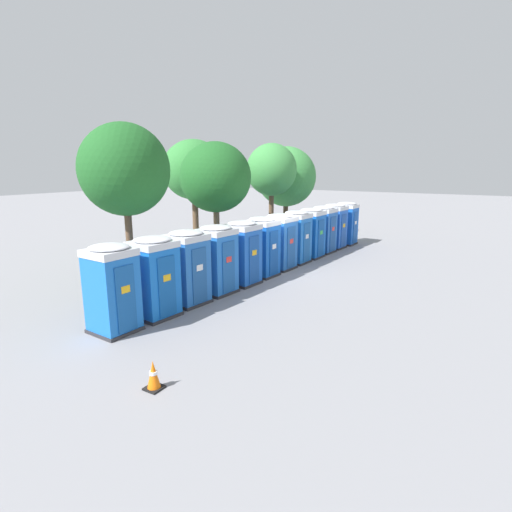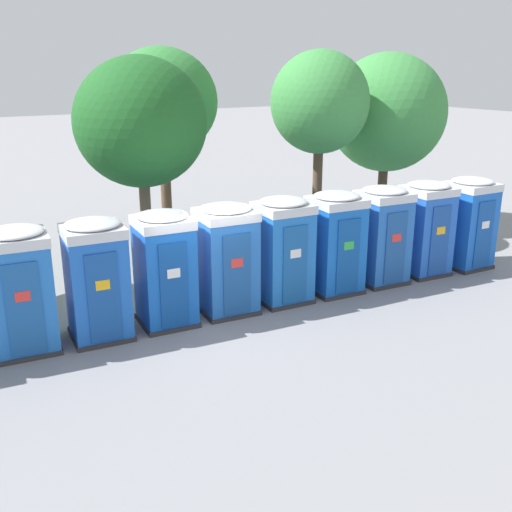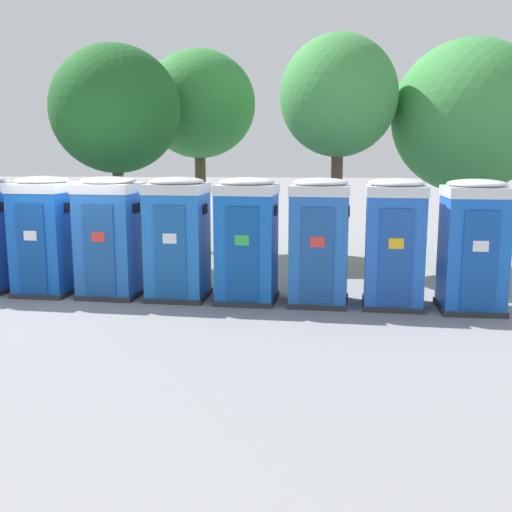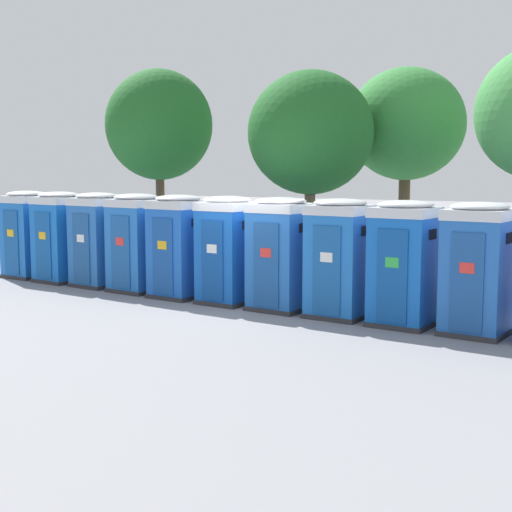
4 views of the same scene
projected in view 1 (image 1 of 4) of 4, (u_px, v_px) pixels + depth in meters
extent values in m
plane|color=gray|center=(271.00, 272.00, 17.80)|extent=(120.00, 120.00, 0.00)
cube|color=#2D2D33|center=(115.00, 329.00, 11.40)|extent=(1.24, 1.26, 0.10)
cube|color=blue|center=(112.00, 293.00, 11.16)|extent=(1.18, 1.20, 2.10)
cube|color=#15509D|center=(126.00, 299.00, 10.85)|extent=(0.61, 0.06, 1.85)
cube|color=yellow|center=(126.00, 289.00, 10.78)|extent=(0.28, 0.02, 0.20)
cube|color=black|center=(127.00, 263.00, 11.46)|extent=(0.04, 0.36, 0.20)
cube|color=silver|center=(109.00, 252.00, 10.91)|extent=(1.21, 1.24, 0.20)
ellipsoid|color=silver|center=(109.00, 247.00, 10.87)|extent=(1.15, 1.18, 0.18)
cube|color=#2D2D33|center=(156.00, 314.00, 12.54)|extent=(1.35, 1.32, 0.10)
cube|color=blue|center=(154.00, 281.00, 12.30)|extent=(1.28, 1.26, 2.10)
cube|color=#114FA0|center=(167.00, 287.00, 11.97)|extent=(0.64, 0.10, 1.85)
cube|color=yellow|center=(167.00, 278.00, 11.90)|extent=(0.28, 0.04, 0.20)
cube|color=black|center=(168.00, 254.00, 12.60)|extent=(0.06, 0.36, 0.20)
cube|color=silver|center=(152.00, 244.00, 12.05)|extent=(1.32, 1.29, 0.20)
ellipsoid|color=silver|center=(152.00, 239.00, 12.02)|extent=(1.26, 1.23, 0.18)
cube|color=#2D2D33|center=(188.00, 302.00, 13.74)|extent=(1.34, 1.32, 0.10)
cube|color=blue|center=(187.00, 271.00, 13.50)|extent=(1.27, 1.26, 2.10)
cube|color=#1B4E93|center=(200.00, 276.00, 13.17)|extent=(0.64, 0.10, 1.85)
cube|color=white|center=(200.00, 268.00, 13.10)|extent=(0.28, 0.04, 0.20)
cube|color=black|center=(199.00, 247.00, 13.79)|extent=(0.06, 0.36, 0.20)
cube|color=silver|center=(186.00, 237.00, 13.24)|extent=(1.31, 1.30, 0.20)
ellipsoid|color=silver|center=(186.00, 233.00, 13.21)|extent=(1.25, 1.23, 0.18)
cube|color=#2D2D33|center=(217.00, 291.00, 14.88)|extent=(1.35, 1.31, 0.10)
cube|color=blue|center=(217.00, 263.00, 14.64)|extent=(1.28, 1.25, 2.10)
cube|color=#1A53A0|center=(229.00, 267.00, 14.32)|extent=(0.65, 0.09, 1.85)
cube|color=red|center=(229.00, 260.00, 14.25)|extent=(0.28, 0.04, 0.20)
cube|color=black|center=(227.00, 241.00, 14.95)|extent=(0.06, 0.36, 0.20)
cube|color=silver|center=(216.00, 232.00, 14.39)|extent=(1.32, 1.29, 0.20)
ellipsoid|color=silver|center=(216.00, 228.00, 14.36)|extent=(1.26, 1.22, 0.18)
cube|color=#2D2D33|center=(242.00, 282.00, 16.01)|extent=(1.30, 1.30, 0.10)
cube|color=blue|center=(242.00, 256.00, 15.77)|extent=(1.24, 1.23, 2.10)
cube|color=#16489D|center=(254.00, 260.00, 15.45)|extent=(0.63, 0.08, 1.85)
cube|color=yellow|center=(254.00, 253.00, 15.38)|extent=(0.28, 0.03, 0.20)
cube|color=black|center=(251.00, 235.00, 16.07)|extent=(0.05, 0.36, 0.20)
cube|color=silver|center=(242.00, 227.00, 15.52)|extent=(1.28, 1.27, 0.20)
ellipsoid|color=silver|center=(242.00, 223.00, 15.49)|extent=(1.22, 1.21, 0.18)
cube|color=#2D2D33|center=(262.00, 274.00, 17.20)|extent=(1.25, 1.28, 0.10)
cube|color=blue|center=(262.00, 249.00, 16.96)|extent=(1.19, 1.22, 2.10)
cube|color=#0F4397|center=(274.00, 253.00, 16.64)|extent=(0.61, 0.08, 1.85)
cube|color=white|center=(274.00, 246.00, 16.57)|extent=(0.28, 0.03, 0.20)
cube|color=black|center=(270.00, 231.00, 17.25)|extent=(0.05, 0.36, 0.20)
cube|color=silver|center=(263.00, 223.00, 16.71)|extent=(1.23, 1.26, 0.20)
ellipsoid|color=silver|center=(263.00, 219.00, 16.67)|extent=(1.17, 1.20, 0.18)
cube|color=#2D2D33|center=(280.00, 267.00, 18.38)|extent=(1.34, 1.30, 0.10)
cube|color=blue|center=(280.00, 244.00, 18.14)|extent=(1.27, 1.24, 2.10)
cube|color=#1A4D96|center=(291.00, 247.00, 17.82)|extent=(0.65, 0.09, 1.85)
cube|color=red|center=(292.00, 241.00, 17.75)|extent=(0.28, 0.03, 0.20)
cube|color=black|center=(287.00, 226.00, 18.45)|extent=(0.06, 0.36, 0.20)
cube|color=silver|center=(281.00, 219.00, 17.89)|extent=(1.31, 1.28, 0.20)
ellipsoid|color=silver|center=(281.00, 216.00, 17.85)|extent=(1.25, 1.22, 0.18)
cube|color=#2D2D33|center=(296.00, 261.00, 19.56)|extent=(1.28, 1.27, 0.10)
cube|color=blue|center=(296.00, 239.00, 19.31)|extent=(1.22, 1.21, 2.10)
cube|color=#17539F|center=(307.00, 242.00, 19.01)|extent=(0.64, 0.07, 1.85)
cube|color=white|center=(307.00, 236.00, 18.94)|extent=(0.28, 0.02, 0.20)
cube|color=black|center=(302.00, 223.00, 19.63)|extent=(0.05, 0.36, 0.20)
cube|color=silver|center=(297.00, 216.00, 19.06)|extent=(1.26, 1.24, 0.20)
ellipsoid|color=silver|center=(297.00, 213.00, 19.03)|extent=(1.20, 1.18, 0.18)
cube|color=#2D2D33|center=(310.00, 256.00, 20.71)|extent=(1.29, 1.29, 0.10)
cube|color=blue|center=(311.00, 235.00, 20.47)|extent=(1.23, 1.22, 2.10)
cube|color=#0F489C|center=(321.00, 238.00, 20.15)|extent=(0.63, 0.08, 1.85)
cube|color=green|center=(321.00, 232.00, 20.08)|extent=(0.28, 0.03, 0.20)
cube|color=black|center=(316.00, 220.00, 20.77)|extent=(0.05, 0.36, 0.20)
cube|color=silver|center=(311.00, 213.00, 20.22)|extent=(1.27, 1.26, 0.20)
ellipsoid|color=silver|center=(311.00, 210.00, 20.18)|extent=(1.21, 1.20, 0.18)
cube|color=#2D2D33|center=(322.00, 251.00, 21.89)|extent=(1.28, 1.30, 0.10)
cube|color=blue|center=(323.00, 231.00, 21.65)|extent=(1.22, 1.24, 2.10)
cube|color=#1A4B95|center=(333.00, 234.00, 21.33)|extent=(0.62, 0.09, 1.85)
cube|color=red|center=(333.00, 229.00, 21.26)|extent=(0.28, 0.03, 0.20)
cube|color=black|center=(328.00, 217.00, 21.94)|extent=(0.06, 0.36, 0.20)
cube|color=silver|center=(324.00, 210.00, 21.40)|extent=(1.26, 1.27, 0.20)
ellipsoid|color=silver|center=(324.00, 207.00, 21.36)|extent=(1.20, 1.21, 0.18)
cube|color=#2D2D33|center=(333.00, 247.00, 23.07)|extent=(1.26, 1.29, 0.10)
cube|color=blue|center=(334.00, 228.00, 22.82)|extent=(1.20, 1.23, 2.10)
cube|color=#1948A1|center=(344.00, 230.00, 22.51)|extent=(0.61, 0.08, 1.85)
cube|color=yellow|center=(344.00, 226.00, 22.43)|extent=(0.28, 0.03, 0.20)
cube|color=black|center=(339.00, 214.00, 23.11)|extent=(0.05, 0.36, 0.20)
cube|color=silver|center=(335.00, 208.00, 22.57)|extent=(1.24, 1.27, 0.20)
ellipsoid|color=silver|center=(335.00, 205.00, 22.54)|extent=(1.18, 1.21, 0.18)
cube|color=#2D2D33|center=(345.00, 243.00, 24.18)|extent=(1.22, 1.24, 0.10)
cube|color=blue|center=(346.00, 225.00, 23.94)|extent=(1.17, 1.18, 2.10)
cube|color=#13489F|center=(355.00, 227.00, 23.64)|extent=(0.62, 0.05, 1.85)
cube|color=white|center=(356.00, 223.00, 23.57)|extent=(0.28, 0.02, 0.20)
cube|color=black|center=(350.00, 212.00, 24.24)|extent=(0.04, 0.36, 0.20)
cube|color=silver|center=(347.00, 206.00, 23.69)|extent=(1.20, 1.22, 0.20)
ellipsoid|color=silver|center=(347.00, 204.00, 23.65)|extent=(1.14, 1.16, 0.18)
cylinder|color=brown|center=(217.00, 231.00, 18.95)|extent=(0.29, 0.29, 3.22)
ellipsoid|color=#1E5B23|center=(216.00, 177.00, 18.40)|extent=(3.30, 3.30, 3.22)
cylinder|color=brown|center=(271.00, 215.00, 23.69)|extent=(0.29, 0.29, 3.59)
ellipsoid|color=#3D8C42|center=(272.00, 170.00, 23.12)|extent=(2.92, 2.92, 3.01)
cylinder|color=brown|center=(196.00, 220.00, 21.67)|extent=(0.32, 0.32, 3.56)
ellipsoid|color=#337F38|center=(194.00, 170.00, 21.09)|extent=(3.31, 3.31, 3.15)
cylinder|color=brown|center=(130.00, 244.00, 14.76)|extent=(0.26, 0.26, 3.58)
ellipsoid|color=#1E5B23|center=(125.00, 170.00, 14.17)|extent=(3.19, 3.19, 3.28)
cylinder|color=#4C3826|center=(286.00, 214.00, 26.97)|extent=(0.32, 0.32, 2.86)
ellipsoid|color=#3D8C42|center=(286.00, 177.00, 26.43)|extent=(3.93, 3.93, 3.91)
cube|color=black|center=(154.00, 388.00, 8.44)|extent=(0.36, 0.36, 0.04)
cone|color=orange|center=(153.00, 374.00, 8.37)|extent=(0.28, 0.28, 0.60)
cylinder|color=white|center=(153.00, 373.00, 8.37)|extent=(0.17, 0.17, 0.07)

